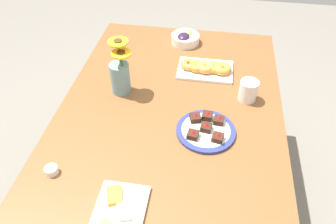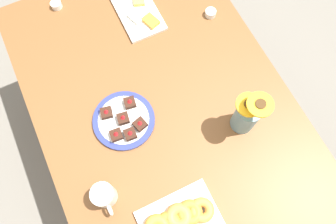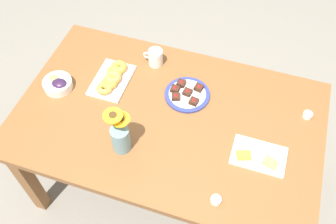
# 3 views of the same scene
# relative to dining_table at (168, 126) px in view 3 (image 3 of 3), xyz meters

# --- Properties ---
(ground_plane) EXTENTS (6.00, 6.00, 0.00)m
(ground_plane) POSITION_rel_dining_table_xyz_m (0.00, 0.00, -0.65)
(ground_plane) COLOR slate
(dining_table) EXTENTS (1.60, 1.00, 0.74)m
(dining_table) POSITION_rel_dining_table_xyz_m (0.00, 0.00, 0.00)
(dining_table) COLOR brown
(dining_table) RESTS_ON ground_plane
(coffee_mug) EXTENTS (0.12, 0.08, 0.10)m
(coffee_mug) POSITION_rel_dining_table_xyz_m (0.19, -0.34, 0.14)
(coffee_mug) COLOR white
(coffee_mug) RESTS_ON dining_table
(grape_bowl) EXTENTS (0.16, 0.16, 0.07)m
(grape_bowl) POSITION_rel_dining_table_xyz_m (0.64, 0.00, 0.12)
(grape_bowl) COLOR white
(grape_bowl) RESTS_ON dining_table
(cheese_platter) EXTENTS (0.26, 0.17, 0.03)m
(cheese_platter) POSITION_rel_dining_table_xyz_m (-0.49, 0.09, 0.10)
(cheese_platter) COLOR white
(cheese_platter) RESTS_ON dining_table
(croissant_platter) EXTENTS (0.19, 0.29, 0.05)m
(croissant_platter) POSITION_rel_dining_table_xyz_m (0.37, -0.14, 0.11)
(croissant_platter) COLOR white
(croissant_platter) RESTS_ON dining_table
(jam_cup_honey) EXTENTS (0.05, 0.05, 0.03)m
(jam_cup_honey) POSITION_rel_dining_table_xyz_m (-0.35, 0.38, 0.10)
(jam_cup_honey) COLOR white
(jam_cup_honey) RESTS_ON dining_table
(jam_cup_berry) EXTENTS (0.05, 0.05, 0.03)m
(jam_cup_berry) POSITION_rel_dining_table_xyz_m (-0.69, -0.23, 0.10)
(jam_cup_berry) COLOR white
(jam_cup_berry) RESTS_ON dining_table
(dessert_plate) EXTENTS (0.25, 0.25, 0.05)m
(dessert_plate) POSITION_rel_dining_table_xyz_m (-0.05, -0.17, 0.10)
(dessert_plate) COLOR navy
(dessert_plate) RESTS_ON dining_table
(flower_vase) EXTENTS (0.11, 0.11, 0.26)m
(flower_vase) POSITION_rel_dining_table_xyz_m (0.16, 0.25, 0.18)
(flower_vase) COLOR #6B939E
(flower_vase) RESTS_ON dining_table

